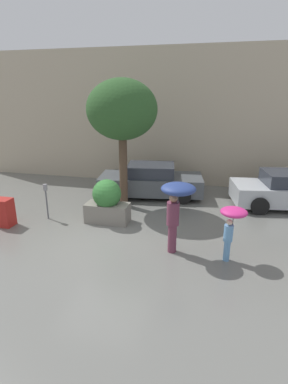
{
  "coord_description": "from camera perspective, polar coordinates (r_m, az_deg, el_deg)",
  "views": [
    {
      "loc": [
        3.0,
        -7.22,
        4.01
      ],
      "look_at": [
        0.88,
        1.6,
        1.05
      ],
      "focal_mm": 28.0,
      "sensor_mm": 36.0,
      "label": 1
    }
  ],
  "objects": [
    {
      "name": "person_child",
      "position": [
        7.64,
        16.42,
        -5.17
      ],
      "size": [
        0.65,
        0.65,
        1.41
      ],
      "rotation": [
        0.0,
        0.0,
        0.6
      ],
      "color": "#669ED1",
      "rests_on": "ground"
    },
    {
      "name": "parked_car_near",
      "position": [
        12.3,
        1.32,
        2.06
      ],
      "size": [
        4.36,
        2.42,
        1.33
      ],
      "rotation": [
        0.0,
        0.0,
        1.72
      ],
      "color": "#4C5156",
      "rests_on": "ground"
    },
    {
      "name": "building_facade",
      "position": [
        14.08,
        1.19,
        13.95
      ],
      "size": [
        18.0,
        0.3,
        6.0
      ],
      "color": "#B7A88E",
      "rests_on": "ground"
    },
    {
      "name": "ground_plane",
      "position": [
        8.79,
        -8.17,
        -9.27
      ],
      "size": [
        40.0,
        40.0,
        0.0
      ],
      "primitive_type": "plane",
      "color": "slate"
    },
    {
      "name": "person_adult",
      "position": [
        7.57,
        6.18,
        -1.64
      ],
      "size": [
        0.87,
        0.87,
        1.93
      ],
      "rotation": [
        0.0,
        0.0,
        -0.54
      ],
      "color": "brown",
      "rests_on": "ground"
    },
    {
      "name": "parking_meter",
      "position": [
        10.41,
        -18.19,
        -0.38
      ],
      "size": [
        0.14,
        0.14,
        1.22
      ],
      "color": "#595B60",
      "rests_on": "ground"
    },
    {
      "name": "street_tree",
      "position": [
        10.67,
        -4.2,
        15.18
      ],
      "size": [
        2.45,
        2.45,
        4.56
      ],
      "color": "brown",
      "rests_on": "ground"
    },
    {
      "name": "parked_car_far",
      "position": [
        12.29,
        25.64,
        0.22
      ],
      "size": [
        4.14,
        2.42,
        1.33
      ],
      "rotation": [
        0.0,
        0.0,
        1.73
      ],
      "color": "#B7BCC1",
      "rests_on": "ground"
    },
    {
      "name": "newspaper_box",
      "position": [
        10.49,
        -25.03,
        -3.55
      ],
      "size": [
        0.5,
        0.44,
        0.9
      ],
      "color": "#B2231E",
      "rests_on": "ground"
    },
    {
      "name": "planter_box",
      "position": [
        9.78,
        -7.04,
        -1.88
      ],
      "size": [
        1.42,
        0.93,
        1.44
      ],
      "color": "gray",
      "rests_on": "ground"
    }
  ]
}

